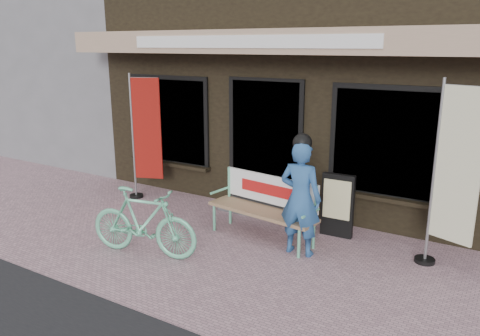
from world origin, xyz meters
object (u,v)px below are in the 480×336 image
Objects in this scene: person at (300,196)px; menu_stand at (337,205)px; bench at (265,202)px; bicycle at (143,222)px; nobori_red at (145,136)px; nobori_cream at (453,176)px.

menu_stand is at bearing 72.37° from person.
bicycle is at bearing -121.50° from bench.
menu_stand is (3.54, 0.09, -0.68)m from nobori_red.
nobori_cream is (5.04, -0.22, 0.05)m from nobori_red.
bicycle is (-1.74, -1.10, -0.34)m from person.
person is 3.41m from nobori_red.
nobori_red is at bearing 29.29° from bicycle.
nobori_red is at bearing 177.66° from bench.
bicycle is at bearing -70.26° from nobori_red.
bicycle is at bearing -138.04° from menu_stand.
bicycle is at bearing -134.76° from nobori_cream.
nobori_red is (-3.31, 0.72, 0.35)m from person.
bench is at bearing -153.28° from nobori_cream.
nobori_cream reaches higher than menu_stand.
menu_stand is at bearing -57.43° from bicycle.
person reaches higher than bench.
bench is 1.05× the size of person.
person is 0.70× the size of nobori_cream.
bicycle is 3.89m from nobori_cream.
menu_stand reaches higher than bicycle.
person reaches higher than menu_stand.
bench is at bearing 157.78° from person.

